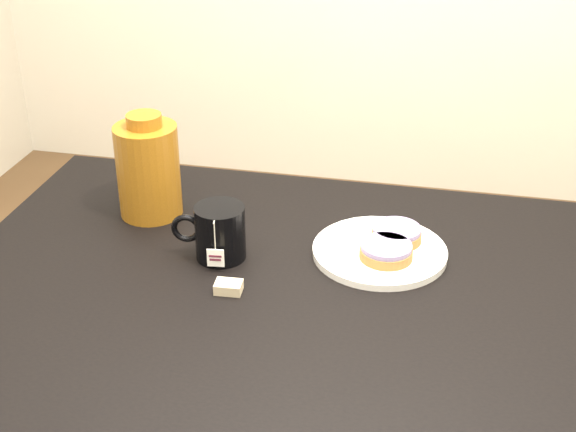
{
  "coord_description": "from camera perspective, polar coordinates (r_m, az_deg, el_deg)",
  "views": [
    {
      "loc": [
        0.13,
        -1.08,
        1.5
      ],
      "look_at": [
        -0.14,
        0.16,
        0.81
      ],
      "focal_mm": 50.0,
      "sensor_mm": 36.0,
      "label": 1
    }
  ],
  "objects": [
    {
      "name": "bagel_back",
      "position": [
        1.47,
        7.72,
        -1.27
      ],
      "size": [
        0.13,
        0.13,
        0.03
      ],
      "color": "brown",
      "rests_on": "plate"
    },
    {
      "name": "table",
      "position": [
        1.37,
        4.25,
        -9.01
      ],
      "size": [
        1.4,
        0.9,
        0.75
      ],
      "color": "black",
      "rests_on": "ground_plane"
    },
    {
      "name": "teabag_pouch",
      "position": [
        1.34,
        -4.25,
        -5.06
      ],
      "size": [
        0.05,
        0.03,
        0.02
      ],
      "primitive_type": "cube",
      "rotation": [
        0.0,
        0.0,
        0.06
      ],
      "color": "#C6B793",
      "rests_on": "table"
    },
    {
      "name": "bagel_front",
      "position": [
        1.41,
        6.99,
        -2.49
      ],
      "size": [
        0.13,
        0.13,
        0.03
      ],
      "color": "brown",
      "rests_on": "plate"
    },
    {
      "name": "mug",
      "position": [
        1.42,
        -4.94,
        -1.14
      ],
      "size": [
        0.14,
        0.1,
        0.1
      ],
      "rotation": [
        0.0,
        0.0,
        0.11
      ],
      "color": "black",
      "rests_on": "table"
    },
    {
      "name": "bagel_package",
      "position": [
        1.56,
        -9.91,
        3.32
      ],
      "size": [
        0.15,
        0.15,
        0.21
      ],
      "rotation": [
        0.0,
        0.0,
        0.24
      ],
      "color": "#61360C",
      "rests_on": "table"
    },
    {
      "name": "plate",
      "position": [
        1.45,
        6.54,
        -2.45
      ],
      "size": [
        0.24,
        0.24,
        0.02
      ],
      "color": "white",
      "rests_on": "table"
    }
  ]
}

